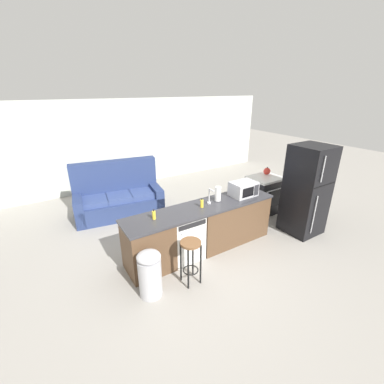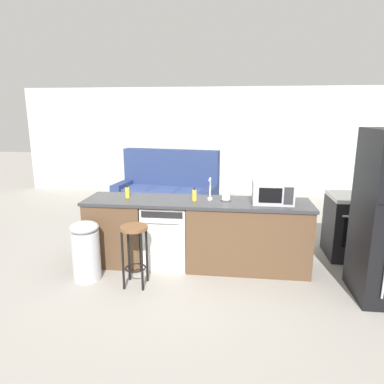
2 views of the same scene
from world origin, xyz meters
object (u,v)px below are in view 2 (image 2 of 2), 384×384
at_px(dishwasher, 167,234).
at_px(bar_stool, 135,243).
at_px(paper_towel_roll, 226,190).
at_px(kettle, 369,188).
at_px(dish_soap_bottle, 127,192).
at_px(trash_bin, 86,250).
at_px(microwave, 273,192).
at_px(soap_bottle, 194,195).
at_px(stove_range, 356,226).
at_px(couch, 168,194).

xyz_separation_m(dishwasher, bar_stool, (-0.25, -0.64, 0.11)).
bearing_deg(paper_towel_roll, kettle, 17.40).
relative_size(kettle, bar_stool, 0.28).
height_order(dish_soap_bottle, trash_bin, dish_soap_bottle).
relative_size(microwave, soap_bottle, 2.84).
xyz_separation_m(stove_range, bar_stool, (-2.85, -1.19, 0.08)).
relative_size(microwave, kettle, 2.44).
relative_size(microwave, bar_stool, 0.68).
distance_m(microwave, dish_soap_bottle, 1.90).
bearing_deg(stove_range, soap_bottle, -165.88).
bearing_deg(microwave, dishwasher, 179.94).
bearing_deg(paper_towel_roll, dishwasher, -175.94).
bearing_deg(dish_soap_bottle, couch, 87.92).
bearing_deg(paper_towel_roll, couch, 117.81).
relative_size(kettle, trash_bin, 0.28).
xyz_separation_m(paper_towel_roll, dish_soap_bottle, (-1.31, -0.02, -0.07)).
relative_size(paper_towel_roll, bar_stool, 0.38).
bearing_deg(dish_soap_bottle, kettle, 11.11).
bearing_deg(stove_range, couch, 148.98).
bearing_deg(soap_bottle, bar_stool, -134.90).
relative_size(stove_range, bar_stool, 1.22).
xyz_separation_m(paper_towel_roll, trash_bin, (-1.68, -0.61, -0.66)).
height_order(dishwasher, trash_bin, dishwasher).
height_order(kettle, couch, couch).
bearing_deg(bar_stool, couch, 93.65).
distance_m(soap_bottle, kettle, 2.49).
bearing_deg(dishwasher, couch, 100.63).
xyz_separation_m(stove_range, dish_soap_bottle, (-3.13, -0.52, 0.52)).
relative_size(kettle, couch, 0.10).
xyz_separation_m(stove_range, microwave, (-1.24, -0.55, 0.59)).
xyz_separation_m(paper_towel_roll, couch, (-1.23, 2.33, -0.64)).
xyz_separation_m(stove_range, kettle, (0.17, 0.13, 0.53)).
xyz_separation_m(kettle, trash_bin, (-3.67, -1.24, -0.61)).
distance_m(dishwasher, dish_soap_bottle, 0.77).
relative_size(dishwasher, stove_range, 0.93).
xyz_separation_m(stove_range, trash_bin, (-3.50, -1.11, -0.07)).
bearing_deg(couch, paper_towel_roll, -62.19).
xyz_separation_m(dishwasher, trash_bin, (-0.90, -0.56, -0.04)).
xyz_separation_m(dishwasher, paper_towel_roll, (0.78, 0.06, 0.62)).
bearing_deg(couch, dish_soap_bottle, -92.08).
relative_size(dish_soap_bottle, kettle, 0.86).
distance_m(dish_soap_bottle, bar_stool, 0.85).
xyz_separation_m(soap_bottle, bar_stool, (-0.63, -0.63, -0.44)).
xyz_separation_m(paper_towel_roll, kettle, (1.99, 0.62, -0.05)).
distance_m(kettle, couch, 3.69).
bearing_deg(soap_bottle, paper_towel_roll, 9.38).
bearing_deg(microwave, dish_soap_bottle, 179.04).
distance_m(microwave, bar_stool, 1.81).
xyz_separation_m(bar_stool, couch, (-0.19, 3.02, -0.14)).
bearing_deg(microwave, couch, 127.24).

